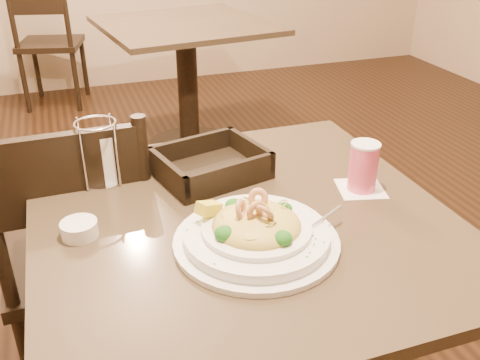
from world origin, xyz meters
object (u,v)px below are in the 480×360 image
object	(u,v)px
main_table	(243,302)
dining_chair_near	(79,252)
dining_chair_far	(48,39)
drink_glass	(363,167)
background_table	(187,65)
napkin_caddy	(99,157)
pasta_bowl	(256,231)
side_plate	(247,163)
butter_ramekin	(79,229)
bread_basket	(211,167)

from	to	relation	value
main_table	dining_chair_near	xyz separation A→B (m)	(-0.36, 0.38, -0.03)
dining_chair_far	drink_glass	size ratio (longest dim) A/B	7.18
background_table	napkin_caddy	world-z (taller)	napkin_caddy
dining_chair_near	dining_chair_far	xyz separation A→B (m)	(-0.01, 2.74, 0.00)
drink_glass	napkin_caddy	distance (m)	0.63
dining_chair_far	pasta_bowl	bearing A→B (deg)	110.20
pasta_bowl	side_plate	distance (m)	0.36
dining_chair_near	butter_ramekin	size ratio (longest dim) A/B	12.29
pasta_bowl	side_plate	bearing A→B (deg)	73.08
dining_chair_far	butter_ramekin	world-z (taller)	dining_chair_far
dining_chair_far	drink_glass	bearing A→B (deg)	116.20
drink_glass	butter_ramekin	distance (m)	0.65
bread_basket	pasta_bowl	bearing A→B (deg)	-89.97
main_table	bread_basket	distance (m)	0.34
dining_chair_far	napkin_caddy	distance (m)	2.87
pasta_bowl	butter_ramekin	world-z (taller)	pasta_bowl
main_table	butter_ramekin	world-z (taller)	butter_ramekin
pasta_bowl	napkin_caddy	distance (m)	0.46
background_table	drink_glass	world-z (taller)	drink_glass
main_table	dining_chair_far	xyz separation A→B (m)	(-0.37, 3.12, -0.03)
background_table	drink_glass	size ratio (longest dim) A/B	7.83
dining_chair_far	butter_ramekin	distance (m)	3.09
pasta_bowl	dining_chair_far	bearing A→B (deg)	96.38
background_table	dining_chair_far	xyz separation A→B (m)	(-0.75, 1.06, -0.03)
bread_basket	main_table	bearing A→B (deg)	-86.97
dining_chair_far	bread_basket	bearing A→B (deg)	110.90
dining_chair_near	pasta_bowl	bearing A→B (deg)	124.15
pasta_bowl	main_table	bearing A→B (deg)	84.23
side_plate	pasta_bowl	bearing A→B (deg)	-106.92
dining_chair_far	main_table	bearing A→B (deg)	110.63
main_table	dining_chair_far	size ratio (longest dim) A/B	0.97
drink_glass	dining_chair_far	bearing A→B (deg)	102.37
napkin_caddy	background_table	bearing A→B (deg)	70.06
dining_chair_far	side_plate	distance (m)	2.93
dining_chair_far	dining_chair_near	bearing A→B (deg)	104.14
napkin_caddy	side_plate	distance (m)	0.37
dining_chair_near	bread_basket	distance (m)	0.48
main_table	butter_ramekin	distance (m)	0.43
napkin_caddy	bread_basket	bearing A→B (deg)	-11.87
bread_basket	napkin_caddy	xyz separation A→B (m)	(-0.26, 0.05, 0.04)
dining_chair_near	bread_basket	bearing A→B (deg)	153.13
bread_basket	napkin_caddy	bearing A→B (deg)	168.13
drink_glass	side_plate	xyz separation A→B (m)	(-0.21, 0.21, -0.06)
side_plate	drink_glass	bearing A→B (deg)	-45.22
drink_glass	dining_chair_near	bearing A→B (deg)	151.87
dining_chair_near	drink_glass	xyz separation A→B (m)	(0.66, -0.36, 0.33)
dining_chair_far	napkin_caddy	bearing A→B (deg)	105.82
drink_glass	napkin_caddy	world-z (taller)	napkin_caddy
dining_chair_far	side_plate	bearing A→B (deg)	113.02
butter_ramekin	background_table	bearing A→B (deg)	70.37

